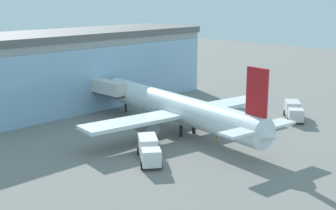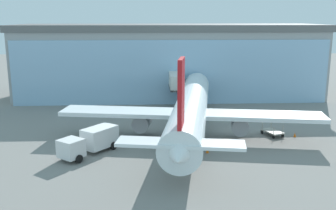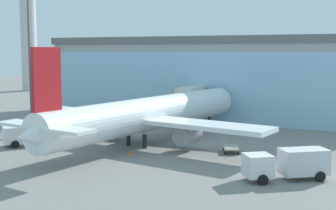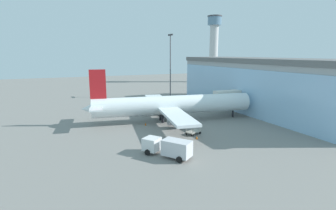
# 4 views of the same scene
# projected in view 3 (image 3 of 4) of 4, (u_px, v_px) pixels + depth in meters

# --- Properties ---
(ground) EXTENTS (240.00, 240.00, 0.00)m
(ground) POSITION_uv_depth(u_px,v_px,m) (96.00, 157.00, 49.11)
(ground) COLOR gray
(terminal_building) EXTENTS (56.19, 16.72, 13.38)m
(terminal_building) POSITION_uv_depth(u_px,v_px,m) (213.00, 77.00, 79.36)
(terminal_building) COLOR #A0A0A0
(terminal_building) RESTS_ON ground
(jet_bridge) EXTENTS (2.30, 12.51, 5.79)m
(jet_bridge) POSITION_uv_depth(u_px,v_px,m) (198.00, 94.00, 72.00)
(jet_bridge) COLOR silver
(jet_bridge) RESTS_ON ground
(control_tower) EXTENTS (7.15, 7.15, 32.91)m
(control_tower) POSITION_uv_depth(u_px,v_px,m) (28.00, 22.00, 128.36)
(control_tower) COLOR silver
(control_tower) RESTS_ON ground
(apron_light_mast) EXTENTS (3.20, 0.40, 20.66)m
(apron_light_mast) POSITION_uv_depth(u_px,v_px,m) (29.00, 45.00, 78.21)
(apron_light_mast) COLOR #59595E
(apron_light_mast) RESTS_ON ground
(airplane) EXTENTS (32.17, 38.12, 11.43)m
(airplane) POSITION_uv_depth(u_px,v_px,m) (147.00, 115.00, 55.50)
(airplane) COLOR white
(airplane) RESTS_ON ground
(catering_truck) EXTENTS (6.16, 7.15, 2.65)m
(catering_truck) POSITION_uv_depth(u_px,v_px,m) (38.00, 132.00, 55.44)
(catering_truck) COLOR silver
(catering_truck) RESTS_ON ground
(fuel_truck) EXTENTS (7.14, 6.17, 2.65)m
(fuel_truck) POSITION_uv_depth(u_px,v_px,m) (289.00, 163.00, 40.25)
(fuel_truck) COLOR silver
(fuel_truck) RESTS_ON ground
(baggage_cart) EXTENTS (2.58, 3.20, 1.50)m
(baggage_cart) POSITION_uv_depth(u_px,v_px,m) (231.00, 148.00, 51.24)
(baggage_cart) COLOR #9E998C
(baggage_cart) RESTS_ON ground
(safety_cone_nose) EXTENTS (0.36, 0.36, 0.55)m
(safety_cone_nose) POSITION_uv_depth(u_px,v_px,m) (130.00, 153.00, 49.70)
(safety_cone_nose) COLOR orange
(safety_cone_nose) RESTS_ON ground
(safety_cone_wingtip) EXTENTS (0.36, 0.36, 0.55)m
(safety_cone_wingtip) POSITION_uv_depth(u_px,v_px,m) (253.00, 154.00, 49.45)
(safety_cone_wingtip) COLOR orange
(safety_cone_wingtip) RESTS_ON ground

